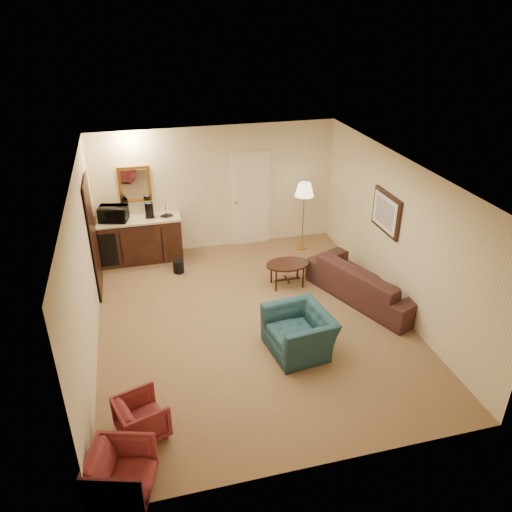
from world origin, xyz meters
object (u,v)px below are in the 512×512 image
Objects in this scene: sofa at (368,276)px; rose_chair_near at (142,416)px; wetbar_cabinet at (141,239)px; rose_chair_far at (121,471)px; microwave at (113,212)px; coffee_table at (287,274)px; floor_lamp at (303,217)px; waste_bin at (179,266)px; teal_armchair at (299,326)px; coffee_maker at (149,210)px.

rose_chair_near is at bearing 96.53° from sofa.
rose_chair_far is (-0.50, -5.52, -0.13)m from wetbar_cabinet.
microwave is (-0.22, 4.73, 0.81)m from rose_chair_near.
rose_chair_far is 0.83× the size of coffee_table.
floor_lamp reaches higher than rose_chair_far.
teal_armchair is at bearing -62.65° from waste_bin.
coffee_table is 3.03m from coffee_maker.
sofa is 1.99m from teal_armchair.
floor_lamp reaches higher than teal_armchair.
coffee_table is at bearing -27.55° from waste_bin.
microwave is 0.70m from coffee_maker.
teal_armchair is 3.20× the size of coffee_maker.
teal_armchair reaches higher than rose_chair_near.
coffee_maker reaches higher than rose_chair_near.
microwave is (-1.12, 0.73, 0.97)m from waste_bin.
teal_armchair is at bearing -37.44° from rose_chair_far.
wetbar_cabinet is 3.10m from coffee_table.
rose_chair_near is 1.08× the size of microwave.
microwave reaches higher than rose_chair_far.
floor_lamp reaches higher than wetbar_cabinet.
coffee_maker is (-1.93, 3.63, 0.64)m from teal_armchair.
rose_chair_near is 0.84m from rose_chair_far.
microwave is at bearing 16.63° from rose_chair_far.
wetbar_cabinet is 1.11× the size of floor_lamp.
coffee_maker is at bearing 120.29° from waste_bin.
teal_armchair is at bearing -40.66° from microwave.
coffee_maker is at bearing -23.55° from rose_chair_near.
rose_chair_far is at bearing -128.91° from coffee_table.
teal_armchair is 1.25× the size of coffee_table.
coffee_table is 1.49× the size of microwave.
sofa is 2.27× the size of teal_armchair.
waste_bin is at bearing 38.31° from sofa.
microwave is at bearing 179.30° from wetbar_cabinet.
sofa is 3.43× the size of rose_chair_far.
floor_lamp is 3.16m from coffee_maker.
rose_chair_near is 4.80m from microwave.
coffee_maker is (0.22, 0.01, 0.62)m from wetbar_cabinet.
floor_lamp is 2.80m from waste_bin.
coffee_table is (-1.23, 0.79, -0.21)m from sofa.
rose_chair_near is 4.10m from waste_bin.
coffee_maker reaches higher than sofa.
floor_lamp is (1.20, 3.30, 0.30)m from teal_armchair.
sofa is 5.00m from microwave.
coffee_table is 0.54× the size of floor_lamp.
wetbar_cabinet is 1.02m from waste_bin.
sofa is 4.62m from rose_chair_near.
sofa is at bearing -79.18° from rose_chair_near.
floor_lamp is 2.75× the size of microwave.
teal_armchair is 1.86× the size of microwave.
microwave is at bearing -169.48° from coffee_maker.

